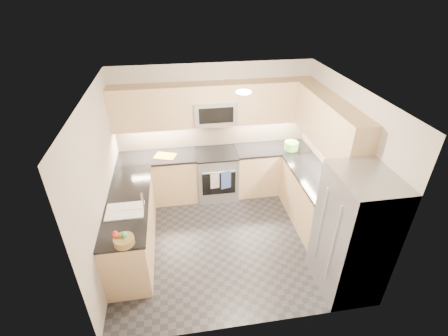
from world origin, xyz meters
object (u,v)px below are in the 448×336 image
(gas_range, at_px, (217,174))
(cutting_board, at_px, (165,156))
(fruit_basket, at_px, (124,241))
(utensil_bowl, at_px, (291,146))
(refrigerator, at_px, (353,234))
(microwave, at_px, (215,111))

(gas_range, relative_size, cutting_board, 2.48)
(gas_range, bearing_deg, fruit_basket, -123.58)
(utensil_bowl, relative_size, cutting_board, 0.71)
(cutting_board, bearing_deg, gas_range, 0.20)
(refrigerator, xyz_separation_m, cutting_board, (-2.39, 2.42, 0.05))
(cutting_board, bearing_deg, microwave, 7.78)
(gas_range, relative_size, utensil_bowl, 3.47)
(utensil_bowl, bearing_deg, refrigerator, -89.16)
(gas_range, distance_m, microwave, 1.25)
(microwave, relative_size, refrigerator, 0.42)
(cutting_board, bearing_deg, utensil_bowl, -2.37)
(fruit_basket, bearing_deg, gas_range, 56.42)
(cutting_board, xyz_separation_m, fruit_basket, (-0.50, -2.17, 0.04))
(utensil_bowl, bearing_deg, microwave, 170.94)
(cutting_board, bearing_deg, fruit_basket, -103.07)
(microwave, height_order, utensil_bowl, microwave)
(gas_range, height_order, cutting_board, cutting_board)
(microwave, height_order, cutting_board, microwave)
(refrigerator, xyz_separation_m, fruit_basket, (-2.89, 0.25, 0.09))
(microwave, bearing_deg, utensil_bowl, -9.06)
(utensil_bowl, bearing_deg, cutting_board, 177.63)
(gas_range, distance_m, refrigerator, 2.86)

